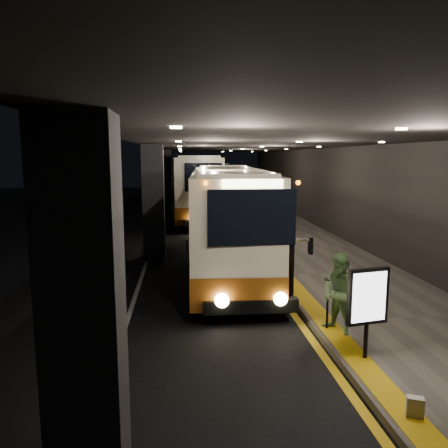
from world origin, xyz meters
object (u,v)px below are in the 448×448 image
info_sign (368,298)px  passenger_boarding (284,252)px  passenger_waiting_green (340,294)px  bag_plain (415,407)px  coach_second (202,189)px  coach_third (197,177)px  coach_main (227,223)px  stanchion_post (327,304)px

info_sign → passenger_boarding: bearing=80.3°
passenger_boarding → passenger_waiting_green: size_ratio=0.88×
bag_plain → info_sign: (0.05, 1.89, 1.04)m
coach_second → bag_plain: coach_second is taller
coach_third → passenger_boarding: (1.68, -32.28, -0.90)m
passenger_waiting_green → coach_third: bearing=150.0°
bag_plain → passenger_boarding: bearing=91.1°
coach_third → info_sign: (1.88, -38.23, -0.48)m
coach_main → passenger_boarding: 2.42m
stanchion_post → info_sign: bearing=-80.5°
coach_second → stanchion_post: coach_second is taller
coach_third → bag_plain: bearing=-83.7°
coach_second → coach_third: 17.40m
coach_main → coach_third: 30.68m
coach_second → passenger_waiting_green: 19.71m
coach_main → bag_plain: size_ratio=36.92×
coach_second → info_sign: size_ratio=7.09×
info_sign → stanchion_post: (-0.25, 1.49, -0.62)m
coach_main → bag_plain: coach_main is taller
passenger_waiting_green → bag_plain: 3.22m
coach_second → passenger_boarding: bearing=-78.9°
coach_main → info_sign: coach_main is taller
coach_main → bag_plain: 9.70m
coach_main → info_sign: bearing=-73.2°
stanchion_post → bag_plain: bearing=-86.6°
passenger_waiting_green → info_sign: size_ratio=0.99×
bag_plain → info_sign: info_sign is taller
coach_third → bag_plain: coach_third is taller
stanchion_post → coach_third: bearing=92.5°
coach_main → passenger_waiting_green: size_ratio=6.39×
coach_main → stanchion_post: 6.34m
passenger_boarding → passenger_waiting_green: bearing=162.3°
passenger_boarding → info_sign: (0.20, -5.95, 0.42)m
coach_second → bag_plain: bearing=-81.1°
coach_second → bag_plain: size_ratio=41.36×
passenger_boarding → bag_plain: size_ratio=5.09×
coach_second → passenger_waiting_green: coach_second is taller
passenger_waiting_green → stanchion_post: bearing=-174.2°
coach_main → passenger_boarding: bearing=-40.9°
passenger_waiting_green → passenger_boarding: bearing=148.9°
passenger_boarding → info_sign: info_sign is taller
passenger_boarding → stanchion_post: size_ratio=1.36×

